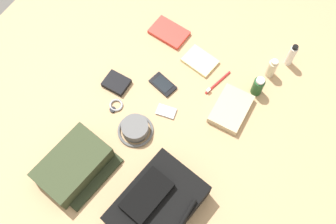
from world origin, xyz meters
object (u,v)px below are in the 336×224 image
Objects in this scene: shampoo_bottle at (258,86)px; toothbrush at (217,84)px; bucket_hat at (135,129)px; lotion_bottle at (272,68)px; cell_phone at (163,84)px; toiletry_pouch at (74,166)px; wallet at (116,83)px; folded_towel at (231,109)px; notepad at (200,61)px; media_player at (166,111)px; paperback_novel at (169,32)px; backpack at (157,205)px; wristwatch at (116,106)px; toothpaste_tube at (291,55)px.

shampoo_bottle is 0.68× the size of toothbrush.
shampoo_bottle is at bearing 141.29° from bucket_hat.
lotion_bottle reaches higher than shampoo_bottle.
toothbrush reaches higher than cell_phone.
shampoo_bottle reaches higher than toiletry_pouch.
wallet is (0.42, -0.57, -0.04)m from lotion_bottle.
toiletry_pouch is 0.86m from shampoo_bottle.
toiletry_pouch is 2.87× the size of wallet.
notepad is at bearing -121.80° from folded_towel.
cell_phone is at bearing 119.07° from wallet.
media_player is 0.29m from folded_towel.
backpack is at bearing 28.24° from paperback_novel.
cell_phone is 0.66× the size of folded_towel.
lotion_bottle reaches higher than wallet.
backpack is 3.60× the size of shampoo_bottle.
wallet is 0.55× the size of folded_towel.
toothbrush is (-0.66, 0.31, -0.04)m from toiletry_pouch.
wallet is (0.37, -0.06, 0.00)m from paperback_novel.
toiletry_pouch is at bearing -30.40° from lotion_bottle.
backpack is 5.49× the size of wristwatch.
bucket_hat is at bearing -45.38° from folded_towel.
folded_towel is (0.15, -0.05, -0.03)m from shampoo_bottle.
cell_phone is 1.42× the size of media_player.
wallet is at bearing -61.85° from shampoo_bottle.
folded_towel is at bearing 98.40° from cell_phone.
lotion_bottle reaches higher than toothbrush.
backpack is 2.11× the size of paperback_novel.
bucket_hat is at bearing 156.43° from toiletry_pouch.
backpack reaches higher than bucket_hat.
toothpaste_tube is 1.90× the size of wristwatch.
backpack is 1.23× the size of toiletry_pouch.
backpack reaches higher than cell_phone.
backpack is 2.95× the size of cell_phone.
backpack is 0.91m from toothpaste_tube.
toiletry_pouch reaches higher than media_player.
lotion_bottle reaches higher than wristwatch.
folded_towel is (-0.57, 0.43, -0.03)m from toiletry_pouch.
wristwatch is 0.47m from toothbrush.
bucket_hat is (-0.27, 0.12, -0.02)m from toiletry_pouch.
paperback_novel is at bearing -110.84° from toothbrush.
backpack is at bearing 23.96° from notepad.
shampoo_bottle is 0.98× the size of wallet.
lotion_bottle is at bearing -25.24° from toothpaste_tube.
toothpaste_tube is (-0.94, 0.54, 0.02)m from toiletry_pouch.
toothbrush reaches higher than wristwatch.
shampoo_bottle is 0.54× the size of folded_towel.
shampoo_bottle is 0.72× the size of notepad.
shampoo_bottle reaches higher than bucket_hat.
toiletry_pouch is 2.39× the size of cell_phone.
cell_phone is 0.21m from wallet.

